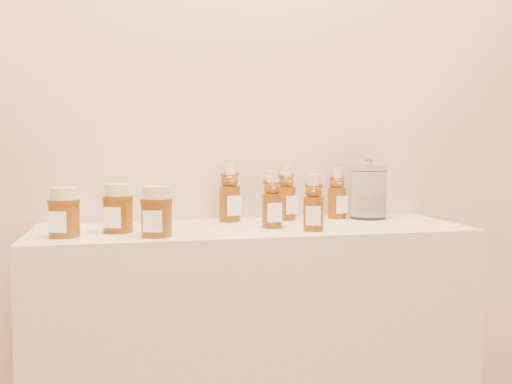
{
  "coord_description": "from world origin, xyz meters",
  "views": [
    {
      "loc": [
        -0.34,
        0.0,
        1.12
      ],
      "look_at": [
        0.0,
        1.52,
        1.0
      ],
      "focal_mm": 40.0,
      "sensor_mm": 36.0,
      "label": 1
    }
  ],
  "objects": [
    {
      "name": "wall_back",
      "position": [
        0.0,
        1.75,
        1.35
      ],
      "size": [
        3.5,
        0.02,
        2.7
      ],
      "primitive_type": "cube",
      "color": "tan",
      "rests_on": "ground"
    },
    {
      "name": "display_table",
      "position": [
        0.0,
        1.55,
        0.45
      ],
      "size": [
        1.2,
        0.4,
        0.9
      ],
      "primitive_type": "cube",
      "color": "#CAB093",
      "rests_on": "ground"
    },
    {
      "name": "bear_bottle_back_left",
      "position": [
        -0.04,
        1.68,
        1.0
      ],
      "size": [
        0.08,
        0.08,
        0.2
      ],
      "primitive_type": null,
      "rotation": [
        0.0,
        0.0,
        0.25
      ],
      "color": "#5A2C07",
      "rests_on": "display_table"
    },
    {
      "name": "bear_bottle_back_mid",
      "position": [
        0.13,
        1.68,
        0.99
      ],
      "size": [
        0.08,
        0.08,
        0.19
      ],
      "primitive_type": null,
      "rotation": [
        0.0,
        0.0,
        0.38
      ],
      "color": "#5A2C07",
      "rests_on": "display_table"
    },
    {
      "name": "bear_bottle_back_right",
      "position": [
        0.3,
        1.68,
        0.99
      ],
      "size": [
        0.07,
        0.07,
        0.18
      ],
      "primitive_type": null,
      "rotation": [
        0.0,
        0.0,
        0.22
      ],
      "color": "#5A2C07",
      "rests_on": "display_table"
    },
    {
      "name": "bear_bottle_front_left",
      "position": [
        0.05,
        1.52,
        0.99
      ],
      "size": [
        0.06,
        0.06,
        0.18
      ],
      "primitive_type": null,
      "rotation": [
        0.0,
        0.0,
        -0.01
      ],
      "color": "#5A2C07",
      "rests_on": "display_table"
    },
    {
      "name": "bear_bottle_front_right",
      "position": [
        0.14,
        1.44,
        0.99
      ],
      "size": [
        0.07,
        0.07,
        0.17
      ],
      "primitive_type": null,
      "rotation": [
        0.0,
        0.0,
        -0.33
      ],
      "color": "#5A2C07",
      "rests_on": "display_table"
    },
    {
      "name": "honey_jar_left",
      "position": [
        -0.49,
        1.47,
        0.96
      ],
      "size": [
        0.1,
        0.1,
        0.12
      ],
      "primitive_type": null,
      "rotation": [
        0.0,
        0.0,
        -0.34
      ],
      "color": "#5A2C07",
      "rests_on": "display_table"
    },
    {
      "name": "honey_jar_back",
      "position": [
        -0.37,
        1.53,
        0.96
      ],
      "size": [
        0.11,
        0.11,
        0.13
      ],
      "primitive_type": null,
      "rotation": [
        0.0,
        0.0,
        -0.38
      ],
      "color": "#5A2C07",
      "rests_on": "display_table"
    },
    {
      "name": "honey_jar_front",
      "position": [
        -0.27,
        1.43,
        0.96
      ],
      "size": [
        0.1,
        0.1,
        0.13
      ],
      "primitive_type": null,
      "rotation": [
        0.0,
        0.0,
        -0.32
      ],
      "color": "#5A2C07",
      "rests_on": "display_table"
    },
    {
      "name": "glass_canister",
      "position": [
        0.39,
        1.65,
        0.99
      ],
      "size": [
        0.15,
        0.15,
        0.18
      ],
      "primitive_type": null,
      "rotation": [
        0.0,
        0.0,
        -0.38
      ],
      "color": "white",
      "rests_on": "display_table"
    }
  ]
}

